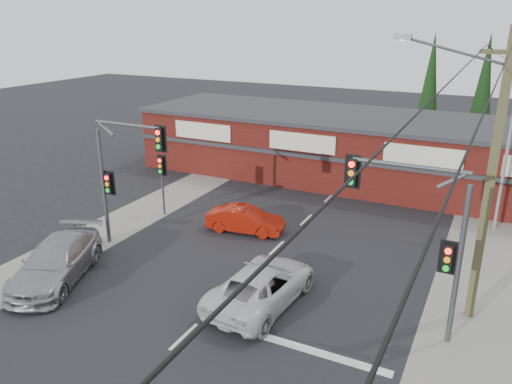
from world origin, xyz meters
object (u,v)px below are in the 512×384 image
at_px(utility_pole, 487,172).
at_px(shop_building, 338,145).
at_px(silver_suv, 56,262).
at_px(white_suv, 262,285).
at_px(red_sedan, 245,220).

bearing_deg(utility_pole, shop_building, 123.76).
distance_m(silver_suv, utility_pole, 16.58).
relative_size(shop_building, utility_pole, 2.73).
height_order(white_suv, utility_pole, utility_pole).
height_order(silver_suv, shop_building, shop_building).
relative_size(red_sedan, utility_pole, 0.39).
xyz_separation_m(red_sedan, shop_building, (1.21, 11.00, 1.50)).
relative_size(red_sedan, shop_building, 0.14).
distance_m(shop_building, utility_pole, 17.15).
bearing_deg(utility_pole, red_sedan, 164.18).
bearing_deg(white_suv, shop_building, -77.69).
bearing_deg(silver_suv, utility_pole, -4.19).
bearing_deg(silver_suv, white_suv, -6.94).
bearing_deg(white_suv, silver_suv, 18.51).
bearing_deg(white_suv, red_sedan, -52.95).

